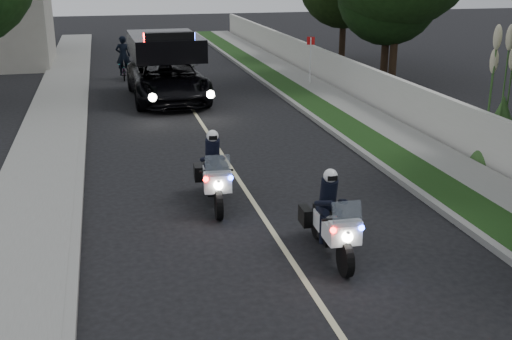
# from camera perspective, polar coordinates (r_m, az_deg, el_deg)

# --- Properties ---
(ground) EXTENTS (120.00, 120.00, 0.00)m
(ground) POSITION_cam_1_polar(r_m,az_deg,el_deg) (13.04, 2.24, -6.70)
(ground) COLOR black
(ground) RESTS_ON ground
(curb_right) EXTENTS (0.20, 60.00, 0.15)m
(curb_right) POSITION_cam_1_polar(r_m,az_deg,el_deg) (23.24, 5.28, 4.74)
(curb_right) COLOR gray
(curb_right) RESTS_ON ground
(grass_verge) EXTENTS (1.20, 60.00, 0.16)m
(grass_verge) POSITION_cam_1_polar(r_m,az_deg,el_deg) (23.47, 6.90, 4.83)
(grass_verge) COLOR #193814
(grass_verge) RESTS_ON ground
(sidewalk_right) EXTENTS (1.40, 60.00, 0.16)m
(sidewalk_right) POSITION_cam_1_polar(r_m,az_deg,el_deg) (23.95, 9.83, 4.96)
(sidewalk_right) COLOR gray
(sidewalk_right) RESTS_ON ground
(property_wall) EXTENTS (0.22, 60.00, 1.50)m
(property_wall) POSITION_cam_1_polar(r_m,az_deg,el_deg) (24.21, 12.11, 6.60)
(property_wall) COLOR beige
(property_wall) RESTS_ON ground
(curb_left) EXTENTS (0.20, 60.00, 0.15)m
(curb_left) POSITION_cam_1_polar(r_m,az_deg,el_deg) (22.05, -15.38, 3.41)
(curb_left) COLOR gray
(curb_left) RESTS_ON ground
(sidewalk_left) EXTENTS (2.00, 60.00, 0.16)m
(sidewalk_left) POSITION_cam_1_polar(r_m,az_deg,el_deg) (22.12, -18.23, 3.19)
(sidewalk_left) COLOR gray
(sidewalk_left) RESTS_ON ground
(lane_marking) EXTENTS (0.12, 50.00, 0.01)m
(lane_marking) POSITION_cam_1_polar(r_m,az_deg,el_deg) (22.30, -4.78, 3.98)
(lane_marking) COLOR #BFB78C
(lane_marking) RESTS_ON ground
(police_moto_left) EXTENTS (0.89, 2.17, 1.81)m
(police_moto_left) POSITION_cam_1_polar(r_m,az_deg,el_deg) (15.09, -3.77, -3.13)
(police_moto_left) COLOR silver
(police_moto_left) RESTS_ON ground
(police_moto_right) EXTENTS (0.79, 2.09, 1.76)m
(police_moto_right) POSITION_cam_1_polar(r_m,az_deg,el_deg) (12.65, 6.71, -7.66)
(police_moto_right) COLOR silver
(police_moto_right) RESTS_ON ground
(police_suv) EXTENTS (3.14, 6.51, 3.13)m
(police_suv) POSITION_cam_1_polar(r_m,az_deg,el_deg) (26.83, -7.96, 6.32)
(police_suv) COLOR black
(police_suv) RESTS_ON ground
(bicycle) EXTENTS (0.60, 1.60, 0.83)m
(bicycle) POSITION_cam_1_polar(r_m,az_deg,el_deg) (32.01, -11.83, 8.06)
(bicycle) COLOR black
(bicycle) RESTS_ON ground
(cyclist) EXTENTS (0.71, 0.49, 1.92)m
(cyclist) POSITION_cam_1_polar(r_m,az_deg,el_deg) (32.01, -11.83, 8.06)
(cyclist) COLOR black
(cyclist) RESTS_ON ground
(sign_post) EXTENTS (0.48, 0.48, 2.35)m
(sign_post) POSITION_cam_1_polar(r_m,az_deg,el_deg) (29.64, 4.88, 7.57)
(sign_post) COLOR #A10B0F
(sign_post) RESTS_ON ground
(pampas_far) EXTENTS (1.98, 1.98, 4.36)m
(pampas_far) POSITION_cam_1_polar(r_m,az_deg,el_deg) (19.50, 20.97, 0.67)
(pampas_far) COLOR beige
(pampas_far) RESTS_ON ground
(tree_right_c) EXTENTS (5.00, 5.00, 7.99)m
(tree_right_c) POSITION_cam_1_polar(r_m,az_deg,el_deg) (31.48, 11.45, 7.91)
(tree_right_c) COLOR #153310
(tree_right_c) RESTS_ON ground
(tree_right_d) EXTENTS (9.08, 9.08, 12.06)m
(tree_right_d) POSITION_cam_1_polar(r_m,az_deg,el_deg) (30.96, 12.18, 7.69)
(tree_right_d) COLOR #1E4216
(tree_right_d) RESTS_ON ground
(tree_right_e) EXTENTS (6.75, 6.75, 8.68)m
(tree_right_e) POSITION_cam_1_polar(r_m,az_deg,el_deg) (37.53, 7.76, 9.76)
(tree_right_e) COLOR black
(tree_right_e) RESTS_ON ground
(tree_left_far) EXTENTS (9.39, 9.39, 12.13)m
(tree_left_far) POSITION_cam_1_polar(r_m,az_deg,el_deg) (43.96, -22.06, 9.85)
(tree_left_far) COLOR black
(tree_left_far) RESTS_ON ground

